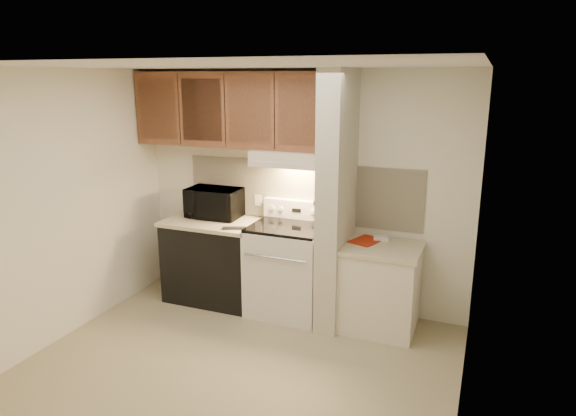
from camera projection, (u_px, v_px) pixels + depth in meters
The scene contains 50 objects.
floor at pixel (238, 367), 4.41m from camera, with size 3.60×3.60×0.00m, color tan.
ceiling at pixel (230, 65), 3.79m from camera, with size 3.60×3.60×0.00m, color white.
wall_back at pixel (300, 190), 5.45m from camera, with size 3.60×0.02×2.50m, color white.
wall_left at pixel (61, 207), 4.75m from camera, with size 0.02×3.00×2.50m, color white.
wall_right at pixel (472, 256), 3.45m from camera, with size 0.02×3.00×2.50m, color white.
backsplash at pixel (300, 192), 5.44m from camera, with size 2.60×0.02×0.63m, color #FFF5CF.
range_body at pixel (288, 271), 5.34m from camera, with size 0.76×0.65×0.92m, color silver.
oven_window at pixel (276, 278), 5.04m from camera, with size 0.50×0.01×0.30m, color black.
oven_handle at pixel (274, 258), 4.95m from camera, with size 0.02×0.02×0.65m, color silver.
cooktop at pixel (288, 227), 5.22m from camera, with size 0.74×0.64×0.03m, color black.
range_backguard at pixel (298, 209), 5.44m from camera, with size 0.76×0.08×0.20m, color silver.
range_display at pixel (296, 210), 5.41m from camera, with size 0.10×0.01×0.04m, color black.
range_knob_left_outer at pixel (272, 208), 5.50m from camera, with size 0.05×0.05×0.02m, color silver.
range_knob_left_inner at pixel (281, 209), 5.47m from camera, with size 0.05×0.05×0.02m, color silver.
range_knob_right_inner at pixel (313, 212), 5.34m from camera, with size 0.05×0.05×0.02m, color silver.
range_knob_right_outer at pixel (322, 213), 5.30m from camera, with size 0.05×0.05×0.02m, color silver.
dishwasher_front at pixel (214, 262), 5.67m from camera, with size 1.00×0.63×0.87m, color black.
left_countertop at pixel (213, 222), 5.55m from camera, with size 1.04×0.67×0.04m, color beige.
spoon_rest at pixel (234, 228), 5.24m from camera, with size 0.24×0.08×0.02m, color black.
teal_jar at pixel (227, 212), 5.72m from camera, with size 0.08×0.08×0.09m, color #296758.
outlet at pixel (258, 200), 5.64m from camera, with size 0.08×0.01×0.12m, color silver.
microwave at pixel (215, 203), 5.65m from camera, with size 0.59×0.40×0.32m, color black.
partition_pillar at pixel (337, 201), 4.95m from camera, with size 0.22×0.70×2.50m, color beige.
pillar_trim at pixel (325, 195), 4.98m from camera, with size 0.01×0.70×0.04m, color brown.
knife_strip at pixel (323, 194), 4.93m from camera, with size 0.02×0.42×0.04m, color black.
knife_blade_a at pixel (316, 208), 4.81m from camera, with size 0.01×0.04×0.16m, color silver.
knife_handle_a at pixel (317, 192), 4.79m from camera, with size 0.02×0.02×0.10m, color black.
knife_blade_b at pixel (319, 207), 4.89m from camera, with size 0.01×0.04×0.18m, color silver.
knife_handle_b at pixel (319, 191), 4.85m from camera, with size 0.02×0.02×0.10m, color black.
knife_blade_c at pixel (322, 206), 4.98m from camera, with size 0.01×0.04×0.20m, color silver.
knife_handle_c at pixel (322, 189), 4.92m from camera, with size 0.02×0.02×0.10m, color black.
knife_blade_d at pixel (324, 203), 5.02m from camera, with size 0.01×0.04×0.16m, color silver.
knife_handle_d at pixel (325, 188), 4.99m from camera, with size 0.02×0.02×0.10m, color black.
knife_blade_e at pixel (327, 202), 5.11m from camera, with size 0.01×0.04×0.18m, color silver.
knife_handle_e at pixel (327, 186), 5.06m from camera, with size 0.02×0.02×0.10m, color black.
oven_mitt at pixel (329, 201), 5.16m from camera, with size 0.03×0.10×0.23m, color gray.
right_cab_base at pixel (380, 290), 5.00m from camera, with size 0.70×0.60×0.81m, color silver.
right_countertop at pixel (382, 248), 4.89m from camera, with size 0.74×0.64×0.04m, color beige.
red_folder at pixel (366, 241), 5.04m from camera, with size 0.24×0.32×0.01m, color #A6230E.
white_box at pixel (381, 238), 5.06m from camera, with size 0.14×0.10×0.04m, color white.
range_hood at pixel (293, 158), 5.16m from camera, with size 0.78×0.44×0.15m, color silver.
hood_lip at pixel (285, 166), 4.98m from camera, with size 0.78×0.04×0.06m, color silver.
upper_cabinets at pixel (232, 110), 5.33m from camera, with size 2.18×0.33×0.77m, color brown.
cab_door_a at pixel (157, 109), 5.48m from camera, with size 0.46×0.01×0.63m, color brown.
cab_gap_a at pixel (179, 109), 5.38m from camera, with size 0.01×0.01×0.73m, color black.
cab_door_b at pixel (202, 110), 5.29m from camera, with size 0.46×0.01×0.63m, color brown.
cab_gap_b at pixel (225, 111), 5.19m from camera, with size 0.01×0.01×0.73m, color black.
cab_door_c at pixel (249, 111), 5.09m from camera, with size 0.46×0.01×0.63m, color brown.
cab_gap_c at pixel (274, 112), 4.99m from camera, with size 0.01×0.01×0.73m, color black.
cab_door_d at pixel (301, 113), 4.89m from camera, with size 0.46×0.01×0.63m, color brown.
Camera 1 is at (1.85, -3.49, 2.42)m, focal length 32.00 mm.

